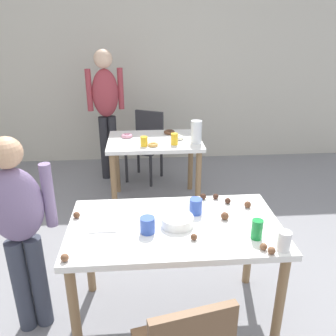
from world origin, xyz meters
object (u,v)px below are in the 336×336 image
at_px(dining_table_near, 175,237).
at_px(mixing_bowl, 177,221).
at_px(person_adult_far, 106,104).
at_px(person_girl_near, 19,224).
at_px(pitcher_far, 196,132).
at_px(soda_can, 257,229).
at_px(chair_far_table, 146,141).
at_px(dining_table_far, 155,150).

distance_m(dining_table_near, mixing_bowl, 0.13).
relative_size(person_adult_far, mixing_bowl, 8.00).
relative_size(person_girl_near, mixing_bowl, 6.63).
height_order(mixing_bowl, pitcher_far, pitcher_far).
distance_m(dining_table_near, soda_can, 0.53).
bearing_deg(person_adult_far, chair_far_table, -3.34).
height_order(mixing_bowl, soda_can, soda_can).
relative_size(person_girl_near, soda_can, 11.07).
distance_m(person_adult_far, mixing_bowl, 2.56).
height_order(person_adult_far, mixing_bowl, person_adult_far).
bearing_deg(person_girl_near, soda_can, -7.72).
bearing_deg(pitcher_far, dining_table_far, 161.88).
bearing_deg(mixing_bowl, dining_table_far, 92.20).
bearing_deg(mixing_bowl, chair_far_table, 93.43).
relative_size(person_girl_near, person_adult_far, 0.83).
height_order(chair_far_table, soda_can, soda_can).
bearing_deg(person_girl_near, pitcher_far, 50.26).
relative_size(mixing_bowl, pitcher_far, 0.87).
relative_size(dining_table_far, person_adult_far, 0.61).
bearing_deg(dining_table_far, pitcher_far, -18.12).
bearing_deg(person_adult_far, dining_table_far, -52.46).
distance_m(dining_table_near, chair_far_table, 2.45).
bearing_deg(soda_can, pitcher_far, 92.82).
bearing_deg(chair_far_table, person_girl_near, -108.51).
height_order(chair_far_table, mixing_bowl, chair_far_table).
bearing_deg(dining_table_far, soda_can, -74.97).
bearing_deg(person_adult_far, pitcher_far, -41.36).
distance_m(mixing_bowl, pitcher_far, 1.64).
bearing_deg(person_girl_near, mixing_bowl, -0.53).
xyz_separation_m(dining_table_near, dining_table_far, (-0.05, 1.74, -0.02)).
relative_size(dining_table_near, mixing_bowl, 6.56).
height_order(dining_table_near, mixing_bowl, mixing_bowl).
bearing_deg(chair_far_table, dining_table_far, -83.54).
xyz_separation_m(dining_table_near, person_girl_near, (-0.95, 0.00, 0.14)).
distance_m(chair_far_table, pitcher_far, 1.05).
distance_m(dining_table_near, person_adult_far, 2.57).
height_order(dining_table_far, person_girl_near, person_girl_near).
bearing_deg(dining_table_near, mixing_bowl, -23.80).
xyz_separation_m(dining_table_near, mixing_bowl, (0.01, -0.01, 0.13)).
bearing_deg(dining_table_near, person_girl_near, 179.86).
xyz_separation_m(chair_far_table, mixing_bowl, (0.15, -2.45, 0.28)).
bearing_deg(pitcher_far, person_girl_near, -129.74).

